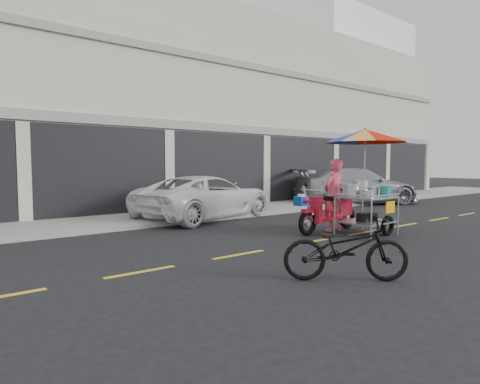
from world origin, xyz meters
TOP-DOWN VIEW (x-y plane):
  - ground at (0.00, 0.00)m, footprint 90.00×90.00m
  - sidewalk at (0.00, 5.50)m, footprint 45.00×3.00m
  - shophouse_block at (2.82, 10.59)m, footprint 36.00×8.11m
  - centerline at (0.00, 0.00)m, footprint 42.00×0.10m
  - white_pickup at (0.36, 4.70)m, footprint 5.33×3.43m
  - silver_pickup at (8.04, 4.58)m, footprint 5.86×4.17m
  - near_bicycle at (-1.80, -2.32)m, footprint 1.82×1.67m
  - food_vendor_rig at (1.72, 0.13)m, footprint 2.69×2.12m

SIDE VIEW (x-z plane):
  - ground at x=0.00m, z-range 0.00..0.00m
  - centerline at x=0.00m, z-range 0.00..0.01m
  - sidewalk at x=0.00m, z-range 0.00..0.15m
  - near_bicycle at x=-1.80m, z-range 0.00..0.96m
  - white_pickup at x=0.36m, z-range 0.00..1.37m
  - silver_pickup at x=8.04m, z-range 0.00..1.58m
  - food_vendor_rig at x=1.72m, z-range 0.33..2.98m
  - shophouse_block at x=2.82m, z-range -0.96..9.44m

